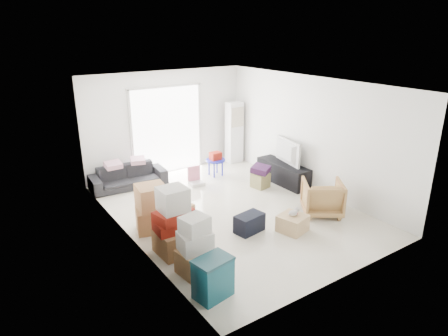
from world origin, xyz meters
name	(u,v)px	position (x,y,z in m)	size (l,w,h in m)	color
room_shell	(232,150)	(0.00, 0.00, 1.35)	(4.98, 6.48, 3.18)	silver
sliding_door	(167,127)	(0.00, 2.98, 1.24)	(2.10, 0.04, 2.33)	white
ac_tower	(234,132)	(1.95, 2.65, 0.88)	(0.45, 0.30, 1.75)	white
tv_console	(283,173)	(2.00, 0.58, 0.26)	(0.46, 1.54, 0.51)	black
television	(284,161)	(2.00, 0.58, 0.58)	(1.04, 0.60, 0.14)	black
sofa	(128,173)	(-1.34, 2.50, 0.36)	(1.82, 0.53, 0.71)	#27272C
pillow_left	(113,159)	(-1.67, 2.55, 0.77)	(0.38, 0.30, 0.12)	#DA9FB7
pillow_right	(137,154)	(-1.04, 2.55, 0.78)	(0.38, 0.30, 0.13)	#DA9FB7
armchair	(322,196)	(1.48, -1.20, 0.40)	(0.79, 0.74, 0.81)	tan
storage_bins	(213,278)	(-1.90, -2.25, 0.32)	(0.60, 0.47, 0.63)	#124D5C
box_stack_a	(195,248)	(-1.80, -1.57, 0.44)	(0.58, 0.51, 0.98)	#AA814C
box_stack_b	(174,225)	(-1.80, -0.85, 0.53)	(0.69, 0.62, 1.22)	#AA814C
box_stack_c	(152,209)	(-1.77, 0.12, 0.45)	(0.73, 0.66, 0.92)	#AA814C
loose_box	(183,212)	(-1.06, 0.23, 0.15)	(0.37, 0.37, 0.31)	#AA814C
duffel_bag	(249,223)	(-0.27, -0.98, 0.18)	(0.56, 0.34, 0.36)	black
ottoman	(260,180)	(1.33, 0.67, 0.18)	(0.36, 0.36, 0.36)	#8F8A53
blanket	(261,171)	(1.33, 0.67, 0.43)	(0.40, 0.40, 0.14)	#3E1C48
kids_table	(216,159)	(0.88, 1.99, 0.46)	(0.51, 0.51, 0.64)	#1A1FB0
toy_walker	(196,180)	(0.10, 1.70, 0.13)	(0.38, 0.34, 0.47)	silver
wood_crate	(293,223)	(0.44, -1.43, 0.16)	(0.49, 0.49, 0.32)	tan
plush_bunny	(294,212)	(0.47, -1.42, 0.39)	(0.28, 0.16, 0.14)	#B2ADA8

